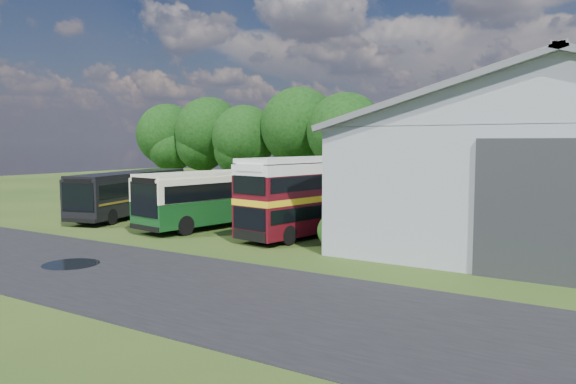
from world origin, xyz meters
The scene contains 14 objects.
ground centered at (0.00, 0.00, 0.00)m, with size 120.00×120.00×0.00m, color #263D13.
asphalt_road centered at (3.00, -3.00, 0.00)m, with size 60.00×8.00×0.02m, color black.
puddle centered at (-1.50, -3.00, 0.00)m, with size 2.20×2.20×0.01m, color black.
tree_far_left centered at (-23.00, 24.00, 5.56)m, with size 6.12×6.12×8.64m.
tree_left_a centered at (-18.00, 24.50, 5.87)m, with size 6.46×6.46×9.12m.
tree_left_b centered at (-13.00, 23.50, 5.25)m, with size 5.78×5.78×8.16m.
tree_mid centered at (-8.00, 24.80, 6.18)m, with size 6.80×6.80×9.60m.
tree_right_a centered at (-3.00, 23.80, 5.69)m, with size 6.26×6.26×8.83m.
tree_right_b centered at (2.00, 24.60, 5.44)m, with size 5.98×5.98×8.45m.
shrub_front centered at (5.60, 6.00, 0.00)m, with size 1.70×1.70×1.70m, color #194714.
shrub_mid centered at (5.60, 8.00, 0.00)m, with size 1.60×1.60×1.60m, color #194714.
bus_green_single centered at (-3.10, 8.83, 1.69)m, with size 4.35×11.80×3.18m.
bus_maroon_double centered at (2.91, 8.58, 2.04)m, with size 3.85×9.76×4.09m.
bus_dark_single centered at (-10.76, 8.29, 1.55)m, with size 5.20×10.83×2.91m.
Camera 1 is at (17.68, -16.76, 4.88)m, focal length 35.00 mm.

